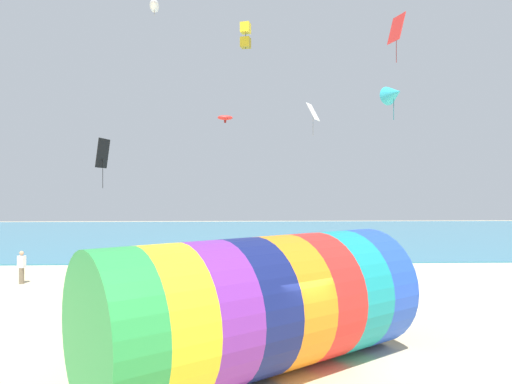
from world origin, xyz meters
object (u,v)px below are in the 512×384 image
kite_white_diamond (313,112)px  kite_white_parafoil (154,6)px  kite_red_diamond (396,29)px  kite_red_parafoil (225,118)px  kite_handler (386,305)px  giant_inflatable_tube (260,305)px  kite_yellow_box (246,35)px  bystander_near_water (22,267)px  kite_black_diamond (103,154)px  kite_cyan_delta (394,94)px

kite_white_diamond → kite_white_parafoil: kite_white_parafoil is taller
kite_red_diamond → kite_red_parafoil: kite_red_diamond is taller
kite_red_diamond → kite_white_parafoil: 12.78m
kite_white_diamond → kite_white_parafoil: (-7.63, -6.45, 3.22)m
kite_white_parafoil → kite_white_diamond: bearing=40.2°
kite_handler → giant_inflatable_tube: bearing=-142.6°
kite_handler → kite_white_diamond: bearing=93.7°
kite_handler → kite_red_parafoil: bearing=141.9°
kite_yellow_box → bystander_near_water: 15.98m
kite_red_diamond → kite_white_diamond: (-4.17, 1.60, -4.15)m
kite_white_parafoil → bystander_near_water: size_ratio=0.69×
kite_red_diamond → kite_white_parafoil: (-11.79, -4.84, -0.94)m
kite_yellow_box → kite_red_parafoil: bearing=-104.0°
kite_black_diamond → kite_white_diamond: size_ratio=1.62×
kite_cyan_delta → kite_yellow_box: bearing=159.9°
kite_white_diamond → bystander_near_water: kite_white_diamond is taller
giant_inflatable_tube → kite_white_diamond: 16.12m
kite_red_diamond → bystander_near_water: 22.73m
kite_black_diamond → bystander_near_water: 7.99m
kite_white_diamond → kite_cyan_delta: bearing=-61.8°
kite_yellow_box → kite_white_parafoil: 5.28m
kite_black_diamond → kite_cyan_delta: 16.93m
kite_handler → kite_red_parafoil: size_ratio=2.55×
kite_yellow_box → kite_white_parafoil: kite_yellow_box is taller
kite_black_diamond → kite_red_parafoil: (7.59, -8.55, 0.81)m
kite_handler → kite_cyan_delta: (2.10, 5.41, 8.10)m
giant_inflatable_tube → kite_black_diamond: bearing=118.4°
kite_red_diamond → kite_red_parafoil: bearing=-151.7°
giant_inflatable_tube → kite_white_parafoil: kite_white_parafoil is taller
kite_red_parafoil → kite_white_diamond: (4.71, 6.39, 1.37)m
kite_red_diamond → kite_yellow_box: (-7.98, -1.19, -0.84)m
kite_handler → kite_black_diamond: 19.18m
giant_inflatable_tube → bystander_near_water: bearing=134.5°
kite_black_diamond → kite_red_parafoil: bearing=-48.4°
kite_black_diamond → kite_yellow_box: kite_yellow_box is taller
kite_cyan_delta → bystander_near_water: bearing=171.0°
kite_white_diamond → kite_handler: bearing=-86.3°
kite_cyan_delta → kite_yellow_box: kite_yellow_box is taller
kite_black_diamond → kite_white_parafoil: (4.67, -8.60, 5.39)m
giant_inflatable_tube → bystander_near_water: 16.15m
kite_white_diamond → bystander_near_water: size_ratio=1.12×
bystander_near_water → kite_red_diamond: bearing=2.5°
kite_handler → kite_red_parafoil: (-5.41, 4.24, 6.79)m
kite_handler → kite_white_parafoil: 14.70m
giant_inflatable_tube → kite_cyan_delta: size_ratio=5.54×
kite_white_diamond → kite_red_diamond: bearing=-21.1°
kite_red_diamond → kite_red_parafoil: 11.50m
kite_black_diamond → kite_handler: bearing=-44.5°
kite_cyan_delta → kite_red_parafoil: kite_cyan_delta is taller
kite_white_diamond → bystander_near_water: 17.18m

